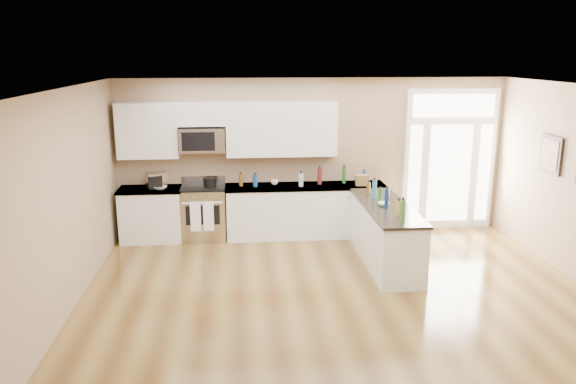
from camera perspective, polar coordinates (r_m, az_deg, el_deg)
The scene contains 19 objects.
ground at distance 6.88m, azimuth 6.85°, elevation -14.07°, with size 8.00×8.00×0.00m, color brown.
room_shell at distance 6.27m, azimuth 7.29°, elevation -0.13°, with size 8.00×8.00×8.00m.
back_cabinet_left at distance 10.14m, azimuth -13.65°, elevation -2.38°, with size 1.10×0.66×0.94m.
back_cabinet_right at distance 10.09m, azimuth 1.79°, elevation -2.07°, with size 2.85×0.66×0.94m.
peninsula_cabinet at distance 8.93m, azimuth 9.83°, elevation -4.45°, with size 0.69×2.32×0.94m.
upper_cabinet_left at distance 9.98m, azimuth -14.07°, elevation 6.07°, with size 1.04×0.33×0.95m, color white.
upper_cabinet_right at distance 9.88m, azimuth -0.65°, elevation 6.42°, with size 1.94×0.33×0.95m, color white.
upper_cabinet_short at distance 9.84m, azimuth -8.77°, elevation 7.84°, with size 0.82×0.33×0.40m, color white.
microwave at distance 9.86m, azimuth -8.69°, elevation 5.27°, with size 0.78×0.41×0.42m.
entry_door at distance 10.79m, azimuth 16.09°, elevation 3.16°, with size 1.70×0.10×2.60m.
wall_art_near at distance 9.56m, azimuth 25.13°, elevation 3.48°, with size 0.05×0.58×0.58m.
kitchen_range at distance 10.03m, azimuth -8.54°, elevation -2.07°, with size 0.76×0.68×1.08m.
stockpot at distance 9.88m, azimuth -7.95°, elevation 1.04°, with size 0.23×0.23×0.17m, color black.
toaster_oven at distance 9.98m, azimuth -13.23°, elevation 1.17°, with size 0.32×0.25×0.27m, color silver.
cardboard_box at distance 10.02m, azimuth 7.54°, elevation 1.23°, with size 0.23×0.17×0.19m, color brown.
bowl_left at distance 9.88m, azimuth -12.82°, elevation 0.40°, with size 0.20×0.20×0.05m, color white.
bowl_peninsula at distance 8.73m, azimuth 9.70°, elevation -1.22°, with size 0.18×0.18×0.06m, color white.
cup_counter at distance 9.98m, azimuth -1.37°, elevation 1.01°, with size 0.12×0.12×0.09m, color white.
counter_bottles at distance 9.30m, azimuth 5.49°, elevation 0.50°, with size 2.34×2.45×0.30m.
Camera 1 is at (-1.33, -5.93, 3.22)m, focal length 35.00 mm.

